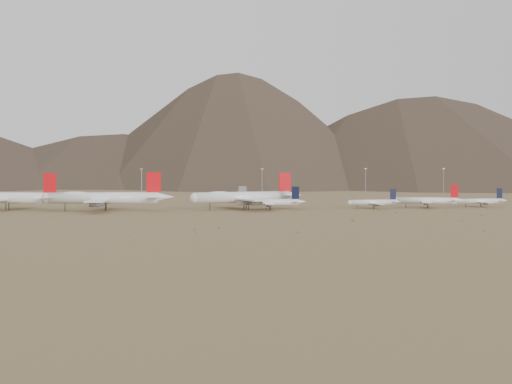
{
  "coord_description": "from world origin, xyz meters",
  "views": [
    {
      "loc": [
        -33.96,
        -419.65,
        27.84
      ],
      "look_at": [
        28.29,
        30.0,
        10.87
      ],
      "focal_mm": 50.0,
      "sensor_mm": 36.0,
      "label": 1
    }
  ],
  "objects": [
    {
      "name": "desert_scrub",
      "position": [
        12.98,
        -74.17,
        0.31
      ],
      "size": [
        443.11,
        184.84,
        0.83
      ],
      "color": "olive",
      "rests_on": "ground"
    },
    {
      "name": "mountain_ridge",
      "position": [
        0.0,
        900.0,
        150.0
      ],
      "size": [
        4400.0,
        1000.0,
        300.0
      ],
      "color": "brown",
      "rests_on": "ground"
    },
    {
      "name": "narrowbody_d",
      "position": [
        180.52,
        29.95,
        4.05
      ],
      "size": [
        37.71,
        27.31,
        12.47
      ],
      "rotation": [
        0.0,
        0.0,
        0.12
      ],
      "color": "white",
      "rests_on": "ground"
    },
    {
      "name": "mast_centre",
      "position": [
        43.25,
        105.04,
        14.2
      ],
      "size": [
        2.0,
        0.6,
        25.7
      ],
      "color": "gray",
      "rests_on": "ground"
    },
    {
      "name": "narrowbody_c",
      "position": [
        141.44,
        24.85,
        4.92
      ],
      "size": [
        44.45,
        33.02,
        15.15
      ],
      "rotation": [
        0.0,
        0.0,
        -0.3
      ],
      "color": "white",
      "rests_on": "ground"
    },
    {
      "name": "widebody_east",
      "position": [
        19.94,
        26.53,
        7.96
      ],
      "size": [
        75.16,
        59.7,
        23.09
      ],
      "rotation": [
        0.0,
        0.0,
        0.31
      ],
      "color": "white",
      "rests_on": "ground"
    },
    {
      "name": "narrowbody_a",
      "position": [
        36.5,
        22.14,
        4.71
      ],
      "size": [
        44.03,
        31.6,
        14.52
      ],
      "rotation": [
        0.0,
        0.0,
        -0.05
      ],
      "color": "white",
      "rests_on": "ground"
    },
    {
      "name": "mast_far_east",
      "position": [
        194.2,
        127.08,
        14.2
      ],
      "size": [
        2.0,
        0.6,
        25.7
      ],
      "color": "gray",
      "rests_on": "ground"
    },
    {
      "name": "narrowbody_b",
      "position": [
        104.39,
        24.19,
        4.09
      ],
      "size": [
        37.99,
        27.65,
        12.6
      ],
      "rotation": [
        0.0,
        0.0,
        0.15
      ],
      "color": "white",
      "rests_on": "ground"
    },
    {
      "name": "mast_west",
      "position": [
        -46.09,
        128.83,
        14.2
      ],
      "size": [
        2.0,
        0.6,
        25.7
      ],
      "color": "gray",
      "rests_on": "ground"
    },
    {
      "name": "widebody_centre",
      "position": [
        -66.32,
        22.33,
        8.14
      ],
      "size": [
        79.52,
        61.35,
        23.62
      ],
      "rotation": [
        0.0,
        0.0,
        -0.08
      ],
      "color": "white",
      "rests_on": "ground"
    },
    {
      "name": "control_tower",
      "position": [
        30.0,
        120.0,
        5.32
      ],
      "size": [
        8.0,
        8.0,
        12.0
      ],
      "color": "tan",
      "rests_on": "ground"
    },
    {
      "name": "ground",
      "position": [
        0.0,
        0.0,
        0.0
      ],
      "size": [
        3000.0,
        3000.0,
        0.0
      ],
      "primitive_type": "plane",
      "color": "#94774C",
      "rests_on": "ground"
    },
    {
      "name": "mast_east",
      "position": [
        132.89,
        138.78,
        14.2
      ],
      "size": [
        2.0,
        0.6,
        25.7
      ],
      "color": "gray",
      "rests_on": "ground"
    },
    {
      "name": "widebody_west",
      "position": [
        -127.08,
        37.37,
        7.97
      ],
      "size": [
        74.76,
        59.56,
        23.11
      ],
      "rotation": [
        0.0,
        0.0,
        -0.33
      ],
      "color": "white",
      "rests_on": "ground"
    }
  ]
}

